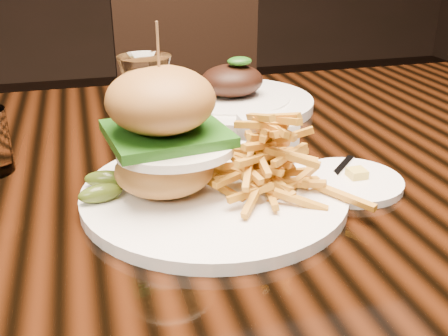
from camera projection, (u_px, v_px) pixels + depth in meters
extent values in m
cube|color=black|center=(199.00, 176.00, 0.74)|extent=(1.60, 0.90, 0.04)
cube|color=black|center=(436.00, 211.00, 1.42)|extent=(0.06, 0.06, 0.71)
cylinder|color=white|center=(214.00, 193.00, 0.64)|extent=(0.32, 0.32, 0.01)
ellipsoid|color=olive|center=(164.00, 170.00, 0.62)|extent=(0.12, 0.12, 0.05)
ellipsoid|color=white|center=(176.00, 150.00, 0.59)|extent=(0.13, 0.11, 0.01)
ellipsoid|color=orange|center=(199.00, 148.00, 0.58)|extent=(0.03, 0.03, 0.01)
cube|color=#296018|center=(163.00, 136.00, 0.60)|extent=(0.15, 0.14, 0.01)
ellipsoid|color=brown|center=(161.00, 100.00, 0.58)|extent=(0.12, 0.12, 0.07)
cylinder|color=olive|center=(159.00, 67.00, 0.57)|extent=(0.00, 0.00, 0.10)
ellipsoid|color=#314111|center=(101.00, 193.00, 0.60)|extent=(0.05, 0.03, 0.02)
ellipsoid|color=#314111|center=(106.00, 179.00, 0.63)|extent=(0.05, 0.03, 0.02)
cylinder|color=white|center=(350.00, 181.00, 0.67)|extent=(0.13, 0.13, 0.01)
cube|color=gold|center=(357.00, 173.00, 0.67)|extent=(0.02, 0.02, 0.01)
cube|color=silver|center=(338.00, 172.00, 0.68)|extent=(0.09, 0.09, 0.00)
cube|color=white|center=(267.00, 130.00, 0.81)|extent=(0.10, 0.10, 0.04)
cylinder|color=white|center=(152.00, 188.00, 0.66)|extent=(0.06, 0.06, 0.00)
cylinder|color=white|center=(150.00, 155.00, 0.64)|extent=(0.01, 0.01, 0.09)
cone|color=white|center=(146.00, 90.00, 0.61)|extent=(0.06, 0.06, 0.08)
cylinder|color=white|center=(232.00, 103.00, 0.97)|extent=(0.30, 0.30, 0.02)
cylinder|color=white|center=(232.00, 102.00, 0.97)|extent=(0.21, 0.21, 0.02)
ellipsoid|color=black|center=(232.00, 80.00, 0.95)|extent=(0.12, 0.10, 0.06)
ellipsoid|color=#296018|center=(239.00, 61.00, 0.93)|extent=(0.04, 0.03, 0.02)
cube|color=black|center=(203.00, 145.00, 1.61)|extent=(0.46, 0.46, 0.06)
cube|color=black|center=(187.00, 50.00, 1.69)|extent=(0.46, 0.05, 0.50)
cylinder|color=black|center=(155.00, 249.00, 1.49)|extent=(0.04, 0.04, 0.45)
cylinder|color=black|center=(280.00, 230.00, 1.58)|extent=(0.04, 0.04, 0.45)
cylinder|color=black|center=(139.00, 191.00, 1.82)|extent=(0.04, 0.04, 0.45)
cylinder|color=black|center=(243.00, 178.00, 1.91)|extent=(0.04, 0.04, 0.45)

